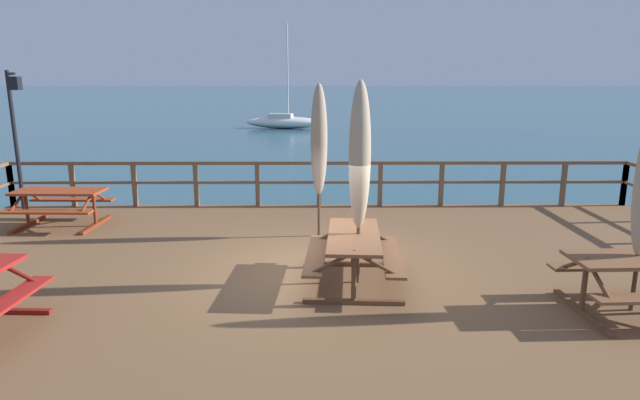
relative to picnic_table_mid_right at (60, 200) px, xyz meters
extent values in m
plane|color=#2D5B6B|center=(5.40, -2.70, -1.25)|extent=(600.00, 600.00, 0.00)
cube|color=brown|center=(5.40, -2.70, -0.90)|extent=(15.10, 9.27, 0.70)
cube|color=brown|center=(5.40, 1.79, 0.50)|extent=(14.80, 0.09, 0.08)
cube|color=brown|center=(5.40, 1.79, 0.02)|extent=(14.80, 0.07, 0.06)
cube|color=brown|center=(-2.00, 1.79, -0.03)|extent=(0.10, 0.10, 1.05)
cube|color=brown|center=(-0.52, 1.79, -0.03)|extent=(0.10, 0.10, 1.05)
cube|color=brown|center=(0.96, 1.79, -0.03)|extent=(0.10, 0.10, 1.05)
cube|color=brown|center=(2.44, 1.79, -0.03)|extent=(0.10, 0.10, 1.05)
cube|color=brown|center=(3.92, 1.79, -0.03)|extent=(0.10, 0.10, 1.05)
cube|color=brown|center=(5.40, 1.79, -0.03)|extent=(0.10, 0.10, 1.05)
cube|color=brown|center=(6.88, 1.79, -0.03)|extent=(0.10, 0.10, 1.05)
cube|color=brown|center=(8.36, 1.79, -0.03)|extent=(0.10, 0.10, 1.05)
cube|color=brown|center=(9.84, 1.79, -0.03)|extent=(0.10, 0.10, 1.05)
cube|color=brown|center=(11.32, 1.79, -0.03)|extent=(0.10, 0.10, 1.05)
cube|color=brown|center=(12.80, 1.79, -0.03)|extent=(0.10, 0.10, 1.05)
cube|color=brown|center=(-2.00, 1.79, -0.03)|extent=(0.10, 0.10, 1.05)
cube|color=brown|center=(12.80, 1.79, -0.03)|extent=(0.10, 0.10, 1.05)
cube|color=maroon|center=(1.67, -5.09, -0.11)|extent=(0.37, 1.90, 0.04)
cylinder|color=maroon|center=(1.43, -4.31, 0.04)|extent=(0.63, 0.09, 0.37)
cube|color=#993819|center=(0.00, 0.00, 0.19)|extent=(1.81, 0.81, 0.05)
cube|color=#993819|center=(-0.02, -0.56, -0.11)|extent=(1.80, 0.33, 0.04)
cube|color=#993819|center=(0.02, 0.56, -0.11)|extent=(1.80, 0.33, 0.04)
cube|color=maroon|center=(-0.71, 0.02, -0.52)|extent=(0.12, 1.40, 0.06)
cylinder|color=maroon|center=(-0.71, 0.02, -0.18)|extent=(0.07, 0.07, 0.74)
cylinder|color=maroon|center=(-0.72, -0.26, 0.04)|extent=(0.07, 0.63, 0.37)
cylinder|color=maroon|center=(-0.71, 0.30, 0.04)|extent=(0.07, 0.63, 0.37)
cube|color=maroon|center=(0.71, -0.02, -0.52)|extent=(0.12, 1.40, 0.06)
cylinder|color=maroon|center=(0.71, -0.02, -0.18)|extent=(0.07, 0.07, 0.74)
cylinder|color=maroon|center=(0.71, -0.30, 0.04)|extent=(0.07, 0.63, 0.37)
cylinder|color=maroon|center=(0.72, 0.26, 0.04)|extent=(0.07, 0.63, 0.37)
cube|color=brown|center=(9.57, -3.78, -0.11)|extent=(1.92, 0.35, 0.04)
cube|color=brown|center=(8.81, -4.36, -0.52)|extent=(0.13, 1.40, 0.06)
cylinder|color=brown|center=(8.81, -4.36, -0.18)|extent=(0.07, 0.07, 0.74)
cylinder|color=brown|center=(8.82, -4.64, 0.04)|extent=(0.08, 0.63, 0.37)
cylinder|color=brown|center=(8.80, -4.08, 0.04)|extent=(0.08, 0.63, 0.37)
cube|color=brown|center=(5.89, -3.27, 0.19)|extent=(0.88, 1.94, 0.05)
cube|color=brown|center=(6.45, -3.31, -0.11)|extent=(0.40, 1.91, 0.04)
cube|color=brown|center=(5.33, -3.24, -0.11)|extent=(0.40, 1.91, 0.04)
cube|color=brown|center=(5.84, -4.04, -0.52)|extent=(1.40, 0.17, 0.06)
cylinder|color=brown|center=(5.84, -4.04, -0.18)|extent=(0.07, 0.07, 0.74)
cylinder|color=brown|center=(6.12, -4.05, 0.04)|extent=(0.63, 0.10, 0.37)
cylinder|color=brown|center=(5.56, -4.02, 0.04)|extent=(0.63, 0.10, 0.37)
cube|color=brown|center=(5.94, -2.51, -0.52)|extent=(1.40, 0.17, 0.06)
cylinder|color=brown|center=(5.94, -2.51, -0.18)|extent=(0.07, 0.07, 0.74)
cylinder|color=brown|center=(6.21, -2.52, 0.04)|extent=(0.63, 0.10, 0.37)
cylinder|color=brown|center=(5.66, -2.49, 0.04)|extent=(0.63, 0.10, 0.37)
cylinder|color=#4C3828|center=(5.39, -0.77, 0.84)|extent=(0.06, 0.06, 2.78)
ellipsoid|color=tan|center=(5.39, -0.77, 1.33)|extent=(0.32, 0.32, 2.11)
cylinder|color=#685B4C|center=(5.39, -0.77, 1.17)|extent=(0.21, 0.21, 0.05)
cone|color=#4C3828|center=(5.39, -0.77, 2.30)|extent=(0.10, 0.10, 0.14)
cylinder|color=#4C3828|center=(5.96, -3.23, 0.87)|extent=(0.06, 0.06, 2.84)
ellipsoid|color=tan|center=(5.96, -3.23, 1.37)|extent=(0.32, 0.32, 2.16)
cylinder|color=#71614F|center=(5.96, -3.23, 1.21)|extent=(0.21, 0.21, 0.05)
cone|color=#4C3828|center=(5.96, -3.23, 2.36)|extent=(0.10, 0.10, 0.14)
cylinder|color=black|center=(-1.45, 1.24, 1.05)|extent=(0.09, 0.09, 3.20)
cylinder|color=black|center=(-1.27, 1.04, 2.57)|extent=(0.42, 0.45, 0.06)
cube|color=black|center=(-1.08, 0.83, 2.37)|extent=(0.20, 0.20, 0.28)
sphere|color=#F4E08C|center=(-1.08, 0.83, 2.37)|extent=(0.14, 0.14, 0.14)
ellipsoid|color=white|center=(2.89, 30.49, -0.80)|extent=(6.18, 2.51, 0.90)
cube|color=silver|center=(2.60, 30.53, -0.30)|extent=(1.94, 1.34, 0.36)
cylinder|color=silver|center=(3.19, 30.45, 2.97)|extent=(0.10, 0.10, 7.00)
camera|label=1|loc=(5.33, -10.86, 2.45)|focal=30.02mm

